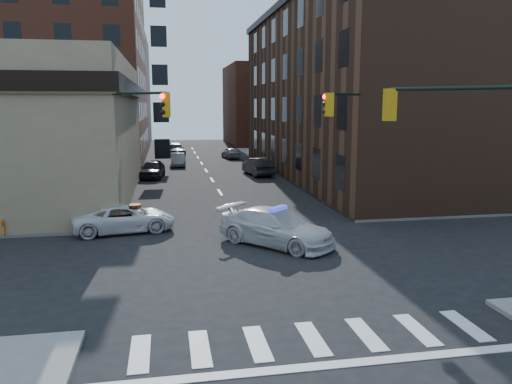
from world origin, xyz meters
name	(u,v)px	position (x,y,z in m)	size (l,w,h in m)	color
ground	(263,261)	(0.00, 0.00, 0.00)	(140.00, 140.00, 0.00)	black
sidewalk_ne	(409,160)	(23.00, 32.75, 0.07)	(34.00, 54.50, 0.15)	gray
apartment_block	(22,49)	(-18.50, 40.00, 12.00)	(25.00, 25.00, 24.00)	brown
commercial_row_ne	(362,94)	(13.00, 22.50, 7.00)	(14.00, 34.00, 14.00)	#4B2D1E
filler_nw	(82,92)	(-16.00, 62.00, 8.00)	(20.00, 18.00, 16.00)	brown
filler_ne	(280,105)	(14.00, 58.00, 6.00)	(16.00, 16.00, 12.00)	brown
signal_pole_se	(499,157)	(6.04, -5.52, 4.61)	(5.40, 5.27, 8.00)	black
signal_pole_nw	(119,144)	(-5.85, 5.34, 4.34)	(3.58, 3.67, 8.00)	black
signal_pole_ne	(356,141)	(5.84, 5.35, 4.34)	(3.67, 3.58, 8.00)	black
tree_ne_near	(289,134)	(7.50, 26.00, 3.49)	(3.00, 3.00, 4.85)	black
tree_ne_far	(271,130)	(7.50, 34.00, 3.49)	(3.00, 3.00, 4.85)	black
police_car	(276,227)	(1.01, 2.22, 0.79)	(2.22, 5.47, 1.59)	silver
pickup	(124,218)	(-5.80, 5.80, 0.68)	(2.25, 4.88, 1.36)	silver
parked_car_wnear	(152,169)	(-4.85, 24.13, 0.76)	(1.79, 4.44, 1.51)	black
parked_car_wfar	(178,160)	(-2.50, 31.99, 0.65)	(1.38, 3.95, 1.30)	gray
parked_car_wdeep	(176,150)	(-2.50, 43.03, 0.69)	(1.94, 4.78, 1.39)	black
parked_car_enear	(258,167)	(4.23, 24.09, 0.77)	(1.63, 4.67, 1.54)	black
parked_car_efar	(231,153)	(3.70, 38.42, 0.64)	(1.51, 3.75, 1.28)	gray
pedestrian_a	(33,211)	(-10.28, 7.11, 0.96)	(0.59, 0.39, 1.61)	black
barrel_road	(268,217)	(1.34, 5.67, 0.46)	(0.52, 0.52, 0.92)	#CC4B09
barrel_bank	(135,215)	(-5.34, 7.06, 0.55)	(0.62, 0.62, 1.10)	#D15B09
barricade_nw_a	(110,220)	(-6.50, 5.84, 0.62)	(1.26, 0.63, 0.94)	#C54B09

